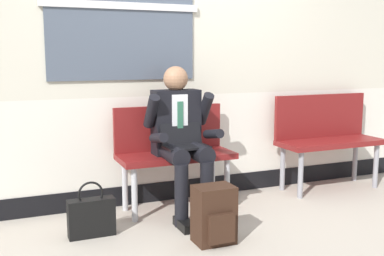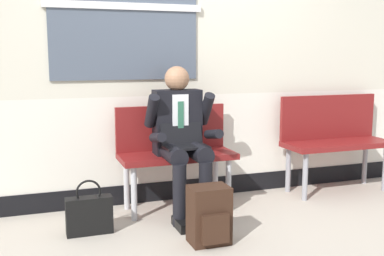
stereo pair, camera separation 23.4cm
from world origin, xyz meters
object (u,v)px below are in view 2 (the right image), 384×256
at_px(backpack, 209,216).
at_px(bench_empty, 334,135).
at_px(handbag, 89,214).
at_px(bench_with_person, 175,148).
at_px(person_seated, 182,136).

bearing_deg(backpack, bench_empty, 27.53).
bearing_deg(handbag, backpack, -30.76).
relative_size(bench_with_person, person_seated, 0.80).
bearing_deg(bench_empty, backpack, -152.47).
distance_m(bench_with_person, handbag, 0.98).
relative_size(bench_empty, backpack, 2.58).
bearing_deg(person_seated, handbag, -166.00).
bearing_deg(bench_empty, person_seated, -173.08).
height_order(bench_empty, backpack, bench_empty).
height_order(bench_empty, handbag, bench_empty).
height_order(backpack, handbag, handbag).
xyz_separation_m(bench_with_person, bench_empty, (1.66, 0.01, 0.02)).
relative_size(person_seated, backpack, 2.98).
relative_size(bench_with_person, backpack, 2.38).
bearing_deg(bench_with_person, handbag, -153.75).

